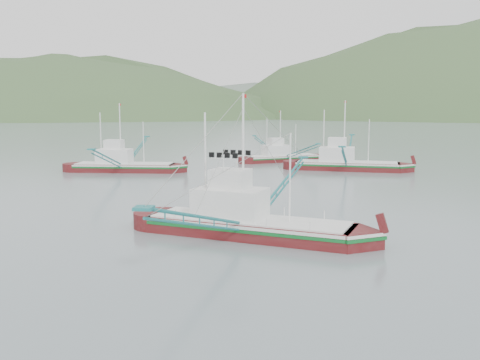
# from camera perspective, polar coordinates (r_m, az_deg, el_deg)

# --- Properties ---
(ground) EXTENTS (1200.00, 1200.00, 0.00)m
(ground) POSITION_cam_1_polar(r_m,az_deg,el_deg) (42.19, -0.85, -5.44)
(ground) COLOR slate
(ground) RESTS_ON ground
(main_boat) EXTENTS (16.23, 27.73, 11.51)m
(main_boat) POSITION_cam_1_polar(r_m,az_deg,el_deg) (40.11, 0.81, -2.90)
(main_boat) COLOR #4C0C0E
(main_boat) RESTS_ON ground
(bg_boat_left) EXTENTS (14.85, 26.76, 10.83)m
(bg_boat_left) POSITION_cam_1_polar(r_m,az_deg,el_deg) (80.92, -12.39, 1.93)
(bg_boat_left) COLOR #4C0C0E
(bg_boat_left) RESTS_ON ground
(bg_boat_right) EXTENTS (15.84, 27.75, 11.30)m
(bg_boat_right) POSITION_cam_1_polar(r_m,az_deg,el_deg) (82.37, 11.23, 2.28)
(bg_boat_right) COLOR #4C0C0E
(bg_boat_right) RESTS_ON ground
(bg_boat_far) EXTENTS (15.08, 21.83, 9.52)m
(bg_boat_far) POSITION_cam_1_polar(r_m,az_deg,el_deg) (93.31, 4.49, 3.19)
(bg_boat_far) COLOR #4C0C0E
(bg_boat_far) RESTS_ON ground
(headland_left) EXTENTS (448.00, 308.00, 210.00)m
(headland_left) POSITION_cam_1_polar(r_m,az_deg,el_deg) (441.44, -18.92, 6.33)
(headland_left) COLOR #37542B
(headland_left) RESTS_ON ground
(ridge_distant) EXTENTS (960.00, 400.00, 240.00)m
(ridge_distant) POSITION_cam_1_polar(r_m,az_deg,el_deg) (601.34, 8.42, 7.01)
(ridge_distant) COLOR slate
(ridge_distant) RESTS_ON ground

